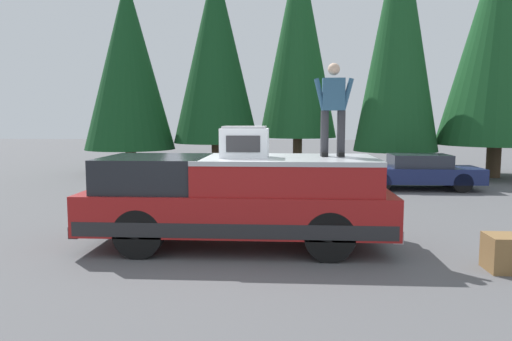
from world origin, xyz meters
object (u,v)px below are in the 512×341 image
Objects in this scene: compressor_unit at (245,142)px; parked_car_navy at (417,172)px; person_on_truck_bed at (333,107)px; pickup_truck at (238,199)px; wooden_crate at (505,253)px.

compressor_unit is 0.20× the size of parked_car_navy.
parked_car_navy is at bearing -33.51° from compressor_unit.
person_on_truck_bed is (0.36, -1.59, 0.62)m from compressor_unit.
pickup_truck is 6.60× the size of compressor_unit.
parked_car_navy is at bearing -6.19° from wooden_crate.
pickup_truck is 1.07m from compressor_unit.
parked_car_navy is 7.32× the size of wooden_crate.
person_on_truck_bed is at bearing -77.20° from compressor_unit.
person_on_truck_bed is 0.41× the size of parked_car_navy.
wooden_crate is (-1.20, -4.25, -0.59)m from pickup_truck.
compressor_unit is 0.50× the size of person_on_truck_bed.
compressor_unit is 4.57m from wooden_crate.
compressor_unit is (-0.12, -0.13, 1.05)m from pickup_truck.
compressor_unit is 1.75m from person_on_truck_bed.
compressor_unit reaches higher than wooden_crate.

